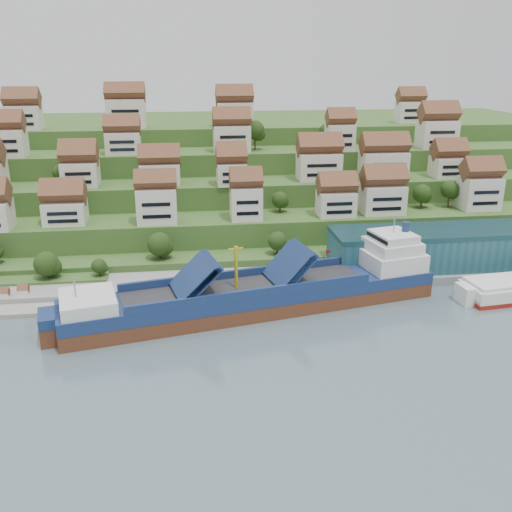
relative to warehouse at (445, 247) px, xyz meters
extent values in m
plane|color=slate|center=(-52.00, -17.00, -7.20)|extent=(300.00, 300.00, 0.00)
cube|color=gray|center=(-32.00, -2.00, -6.10)|extent=(180.00, 14.00, 2.20)
cube|color=gray|center=(-110.00, -5.00, -6.70)|extent=(45.00, 20.00, 1.00)
cube|color=#2D4C1E|center=(-52.00, 69.00, -5.20)|extent=(260.00, 128.00, 4.00)
cube|color=#2D4C1E|center=(-52.00, 74.00, -1.70)|extent=(260.00, 118.00, 11.00)
cube|color=#2D4C1E|center=(-52.00, 82.00, 1.80)|extent=(260.00, 102.00, 18.00)
cube|color=#2D4C1E|center=(-52.00, 90.00, 5.30)|extent=(260.00, 86.00, 25.00)
cube|color=#2D4C1E|center=(-52.00, 99.00, 8.30)|extent=(260.00, 68.00, 31.00)
cube|color=silver|center=(-100.34, 22.82, 6.88)|extent=(11.22, 8.57, 6.15)
cube|color=silver|center=(-75.20, 19.80, 8.69)|extent=(10.86, 7.03, 9.77)
cube|color=silver|center=(-50.37, 20.66, 8.41)|extent=(8.66, 7.62, 9.22)
cube|color=silver|center=(-24.15, 21.07, 7.33)|extent=(10.50, 7.73, 7.06)
cube|color=silver|center=(-10.01, 21.87, 7.96)|extent=(12.17, 8.26, 8.32)
cube|color=silver|center=(20.56, 22.97, 8.64)|extent=(11.09, 8.31, 9.68)
cube|color=silver|center=(-97.98, 38.89, 14.38)|extent=(10.43, 8.98, 7.16)
cube|color=silver|center=(-74.55, 38.45, 13.89)|extent=(11.98, 7.90, 6.18)
cube|color=silver|center=(-53.14, 34.71, 14.06)|extent=(8.67, 8.56, 6.53)
cube|color=silver|center=(-25.37, 38.45, 14.98)|extent=(13.17, 8.36, 8.36)
cube|color=silver|center=(-5.02, 36.89, 15.08)|extent=(14.24, 8.18, 8.56)
cube|color=silver|center=(16.67, 37.35, 13.99)|extent=(10.07, 8.04, 6.38)
cube|color=silver|center=(-121.25, 52.28, 22.04)|extent=(10.60, 7.86, 8.49)
cube|color=silver|center=(-86.24, 52.99, 21.28)|extent=(10.87, 7.30, 6.96)
cube|color=silver|center=(-51.27, 53.37, 22.05)|extent=(11.85, 7.79, 8.49)
cube|color=silver|center=(-15.34, 51.59, 22.07)|extent=(8.92, 7.14, 8.55)
cube|color=silver|center=(18.93, 52.59, 22.45)|extent=(12.33, 8.47, 9.29)
cube|color=silver|center=(-120.64, 72.32, 27.81)|extent=(11.33, 8.03, 8.03)
cube|color=silver|center=(-86.30, 72.25, 28.71)|extent=(13.09, 7.51, 9.82)
cube|color=silver|center=(-48.59, 71.47, 28.00)|extent=(12.48, 8.15, 8.40)
cube|color=silver|center=(17.98, 75.67, 27.71)|extent=(9.88, 7.05, 7.81)
ellipsoid|color=#264216|center=(-43.21, 9.11, 0.54)|extent=(5.13, 5.13, 5.13)
ellipsoid|color=#264216|center=(-74.61, 9.29, 0.88)|extent=(6.40, 6.40, 6.40)
ellipsoid|color=#264216|center=(3.95, 26.11, 8.22)|extent=(5.64, 5.64, 5.64)
ellipsoid|color=#264216|center=(12.61, 26.11, 9.31)|extent=(5.37, 5.37, 5.37)
ellipsoid|color=#264216|center=(-39.61, 26.66, 7.63)|extent=(4.86, 4.86, 4.86)
ellipsoid|color=#264216|center=(-7.91, 42.83, 15.67)|extent=(5.57, 5.57, 5.57)
ellipsoid|color=#264216|center=(-104.26, 42.38, 14.24)|extent=(5.24, 5.24, 5.24)
ellipsoid|color=#264216|center=(-43.25, 56.21, 24.35)|extent=(6.36, 6.36, 6.36)
ellipsoid|color=#264216|center=(-18.14, 58.94, 23.34)|extent=(4.95, 4.95, 4.95)
ellipsoid|color=#264216|center=(-16.08, 56.97, 21.91)|extent=(5.08, 5.08, 5.08)
ellipsoid|color=#264216|center=(-101.94, 2.00, -0.69)|extent=(6.18, 6.18, 6.18)
ellipsoid|color=#264216|center=(-89.44, 2.00, -1.80)|extent=(3.75, 3.75, 3.75)
cube|color=#235560|center=(0.00, 0.00, 0.00)|extent=(60.00, 15.00, 10.00)
cylinder|color=gray|center=(-34.00, -7.00, -1.00)|extent=(0.16, 0.16, 8.00)
cube|color=maroon|center=(-33.40, -7.00, 2.60)|extent=(1.20, 0.05, 0.80)
cube|color=white|center=(-110.00, -7.00, -5.10)|extent=(2.40, 2.20, 2.20)
cube|color=white|center=(-106.00, -5.50, -5.10)|extent=(2.40, 2.20, 2.20)
cube|color=#562D1A|center=(-52.71, -17.51, -6.20)|extent=(86.25, 30.59, 5.47)
cube|color=navy|center=(-52.71, -17.51, -2.49)|extent=(86.28, 30.71, 2.85)
cube|color=silver|center=(-88.05, -25.02, 0.24)|extent=(13.30, 14.48, 2.85)
cube|color=#262628|center=(-54.85, -17.97, -1.07)|extent=(55.86, 22.29, 0.33)
cube|color=navy|center=(-66.63, -20.47, 2.65)|extent=(10.53, 13.52, 7.57)
cube|color=navy|center=(-45.22, -15.92, 2.65)|extent=(10.13, 13.44, 8.00)
cylinder|color=gold|center=(-57.00, -18.42, 3.75)|extent=(0.91, 0.91, 9.85)
cube|color=silver|center=(-18.45, -10.24, 1.01)|extent=(15.44, 14.94, 4.38)
cube|color=silver|center=(-18.45, -10.24, 4.51)|extent=(13.03, 13.20, 2.74)
cube|color=silver|center=(-18.45, -10.24, 6.81)|extent=(10.61, 11.46, 1.97)
cylinder|color=navy|center=(-15.23, -9.55, 8.89)|extent=(2.08, 2.08, 2.41)
camera|label=1|loc=(-67.74, -134.92, 47.47)|focal=40.00mm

